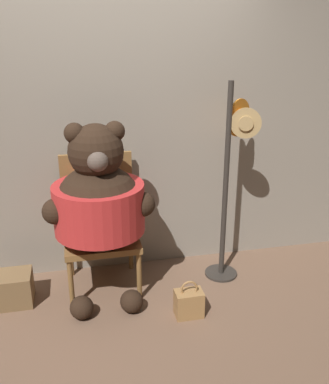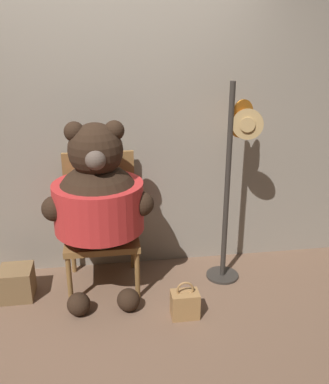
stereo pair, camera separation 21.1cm
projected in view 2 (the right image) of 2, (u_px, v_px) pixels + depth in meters
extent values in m
plane|color=brown|center=(118.00, 303.00, 3.37)|extent=(14.00, 14.00, 0.00)
cube|color=gray|center=(109.00, 134.00, 3.57)|extent=(8.00, 0.10, 2.40)
cylinder|color=olive|center=(70.00, 281.00, 3.30)|extent=(0.04, 0.04, 0.41)
cylinder|color=olive|center=(137.00, 275.00, 3.37)|extent=(0.04, 0.04, 0.41)
cylinder|color=olive|center=(73.00, 251.00, 3.74)|extent=(0.04, 0.04, 0.41)
cylinder|color=olive|center=(133.00, 247.00, 3.81)|extent=(0.04, 0.04, 0.41)
cube|color=olive|center=(102.00, 238.00, 3.47)|extent=(0.58, 0.54, 0.05)
cube|color=olive|center=(100.00, 188.00, 3.58)|extent=(0.58, 0.04, 0.63)
sphere|color=black|center=(99.00, 206.00, 3.28)|extent=(0.68, 0.68, 0.68)
cylinder|color=red|center=(99.00, 206.00, 3.28)|extent=(0.69, 0.69, 0.37)
sphere|color=black|center=(96.00, 150.00, 3.13)|extent=(0.41, 0.41, 0.41)
sphere|color=black|center=(74.00, 132.00, 3.06)|extent=(0.15, 0.15, 0.15)
sphere|color=black|center=(114.00, 130.00, 3.10)|extent=(0.15, 0.15, 0.15)
sphere|color=brown|center=(96.00, 160.00, 2.97)|extent=(0.15, 0.15, 0.15)
sphere|color=black|center=(54.00, 209.00, 3.15)|extent=(0.19, 0.19, 0.19)
sphere|color=black|center=(142.00, 204.00, 3.24)|extent=(0.19, 0.19, 0.19)
sphere|color=black|center=(79.00, 304.00, 3.21)|extent=(0.18, 0.18, 0.18)
sphere|color=black|center=(128.00, 300.00, 3.26)|extent=(0.18, 0.18, 0.18)
cylinder|color=#332D28|center=(222.00, 275.00, 3.74)|extent=(0.28, 0.28, 0.02)
cylinder|color=#332D28|center=(227.00, 187.00, 3.44)|extent=(0.04, 0.04, 1.67)
cylinder|color=#3D9351|center=(244.00, 123.00, 3.36)|extent=(0.19, 0.13, 0.21)
cylinder|color=#3D9351|center=(244.00, 123.00, 3.36)|extent=(0.12, 0.10, 0.10)
cylinder|color=orange|center=(242.00, 119.00, 3.34)|extent=(0.25, 0.18, 0.30)
cylinder|color=orange|center=(242.00, 119.00, 3.34)|extent=(0.16, 0.14, 0.14)
cylinder|color=tan|center=(248.00, 124.00, 3.23)|extent=(0.22, 0.10, 0.24)
cylinder|color=tan|center=(248.00, 124.00, 3.23)|extent=(0.12, 0.08, 0.11)
cube|color=#A87A47|center=(185.00, 304.00, 3.19)|extent=(0.21, 0.14, 0.20)
torus|color=#A87A47|center=(185.00, 289.00, 3.14)|extent=(0.13, 0.02, 0.13)
cube|color=brown|center=(17.00, 283.00, 3.41)|extent=(0.25, 0.25, 0.25)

